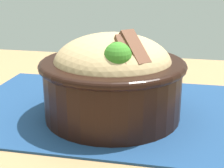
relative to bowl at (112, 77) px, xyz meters
name	(u,v)px	position (x,y,z in m)	size (l,w,h in m)	color
table	(120,160)	(-0.01, 0.00, -0.13)	(1.09, 0.78, 0.73)	#99754C
placemat	(101,108)	(0.02, -0.03, -0.06)	(0.42, 0.30, 0.00)	navy
bowl	(112,77)	(0.00, 0.00, 0.00)	(0.21, 0.21, 0.13)	black
fork	(63,102)	(0.09, -0.04, -0.06)	(0.03, 0.13, 0.00)	#B3B3B3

